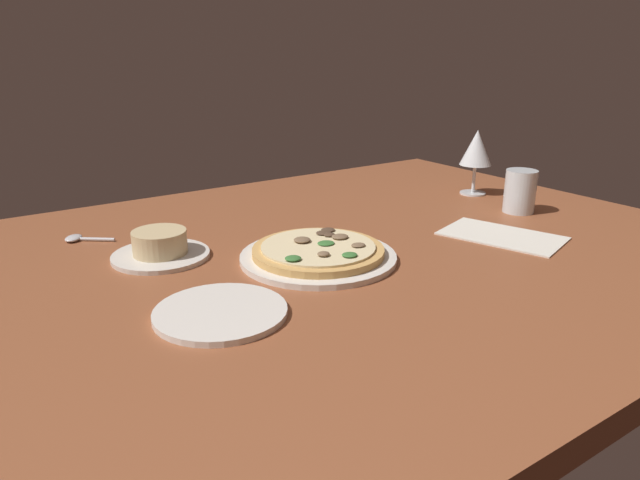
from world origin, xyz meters
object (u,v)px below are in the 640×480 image
(ramekin_on_saucer, at_px, (160,247))
(side_plate, at_px, (221,312))
(paper_menu, at_px, (502,236))
(spoon, at_px, (79,238))
(pizza_main, at_px, (318,253))
(wine_glass_far, at_px, (476,149))
(water_glass, at_px, (520,194))

(ramekin_on_saucer, distance_m, side_plate, 0.26)
(paper_menu, bearing_deg, spoon, 129.47)
(pizza_main, height_order, spoon, pizza_main)
(side_plate, bearing_deg, pizza_main, 23.69)
(wine_glass_far, height_order, spoon, wine_glass_far)
(spoon, bearing_deg, wine_glass_far, -11.16)
(side_plate, relative_size, paper_menu, 0.83)
(paper_menu, bearing_deg, side_plate, 162.69)
(ramekin_on_saucer, relative_size, side_plate, 0.91)
(side_plate, bearing_deg, paper_menu, 0.51)
(ramekin_on_saucer, height_order, side_plate, ramekin_on_saucer)
(ramekin_on_saucer, xyz_separation_m, side_plate, (-0.01, -0.26, -0.01))
(wine_glass_far, bearing_deg, paper_menu, -128.99)
(side_plate, bearing_deg, water_glass, 7.40)
(side_plate, relative_size, spoon, 2.09)
(pizza_main, xyz_separation_m, ramekin_on_saucer, (-0.22, 0.16, 0.01))
(water_glass, bearing_deg, paper_menu, -150.94)
(side_plate, bearing_deg, wine_glass_far, 18.26)
(water_glass, xyz_separation_m, paper_menu, (-0.17, -0.09, -0.04))
(paper_menu, relative_size, spoon, 2.51)
(pizza_main, height_order, side_plate, pizza_main)
(wine_glass_far, xyz_separation_m, spoon, (-0.88, 0.17, -0.11))
(ramekin_on_saucer, bearing_deg, water_glass, -12.44)
(paper_menu, bearing_deg, water_glass, 11.25)
(pizza_main, height_order, paper_menu, pizza_main)
(spoon, bearing_deg, pizza_main, -47.09)
(ramekin_on_saucer, relative_size, paper_menu, 0.76)
(ramekin_on_saucer, bearing_deg, paper_menu, -24.02)
(pizza_main, height_order, ramekin_on_saucer, ramekin_on_saucer)
(side_plate, bearing_deg, spoon, 100.82)
(wine_glass_far, distance_m, spoon, 0.91)
(paper_menu, height_order, spoon, spoon)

